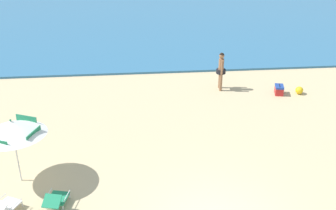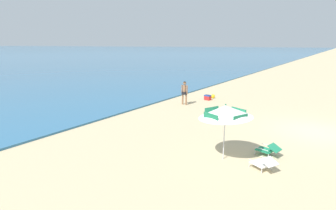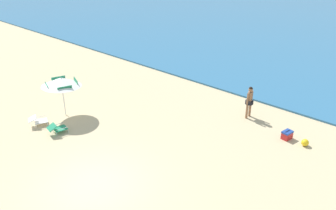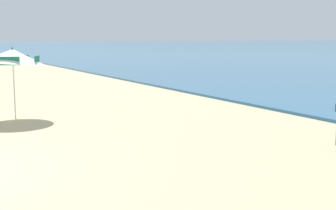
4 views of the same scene
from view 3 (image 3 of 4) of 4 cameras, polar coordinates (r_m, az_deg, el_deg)
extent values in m
plane|color=tan|center=(14.70, -11.49, -12.06)|extent=(800.00, 800.00, 0.00)
cylinder|color=silver|center=(19.50, -16.08, 1.26)|extent=(0.04, 0.04, 2.12)
cone|color=white|center=(19.18, -16.39, 3.51)|extent=(2.52, 2.54, 0.60)
cube|color=#1E724C|center=(19.34, -14.26, 3.65)|extent=(0.67, 0.31, 0.25)
cube|color=#1E724C|center=(19.88, -16.79, 3.95)|extent=(0.31, 0.67, 0.25)
cube|color=#1E724C|center=(19.12, -18.46, 2.81)|extent=(0.67, 0.31, 0.25)
cube|color=#1E724C|center=(18.55, -15.87, 2.46)|extent=(0.31, 0.67, 0.25)
sphere|color=#1E724C|center=(19.08, -16.48, 4.22)|extent=(0.06, 0.06, 0.06)
cube|color=#1E7F56|center=(18.32, -16.53, -3.55)|extent=(0.65, 0.70, 0.04)
cube|color=#1E7F56|center=(18.12, -17.77, -3.33)|extent=(0.57, 0.50, 0.22)
cylinder|color=silver|center=(18.65, -15.94, -3.29)|extent=(0.03, 0.03, 0.18)
cylinder|color=silver|center=(18.24, -15.38, -3.92)|extent=(0.03, 0.03, 0.18)
cylinder|color=silver|center=(18.50, -17.57, -3.78)|extent=(0.03, 0.03, 0.18)
cylinder|color=silver|center=(18.09, -17.04, -4.42)|extent=(0.03, 0.03, 0.18)
cylinder|color=silver|center=(18.49, -16.89, -2.87)|extent=(0.15, 0.53, 0.02)
cylinder|color=silver|center=(18.02, -16.26, -3.59)|extent=(0.15, 0.53, 0.02)
cube|color=white|center=(19.28, -19.28, -2.39)|extent=(0.74, 0.77, 0.04)
cube|color=white|center=(19.19, -20.49, -2.02)|extent=(0.62, 0.59, 0.19)
cylinder|color=silver|center=(19.55, -18.46, -2.21)|extent=(0.03, 0.03, 0.18)
cylinder|color=silver|center=(19.12, -18.33, -2.87)|extent=(0.03, 0.03, 0.18)
cylinder|color=silver|center=(19.55, -20.11, -2.49)|extent=(0.03, 0.03, 0.18)
cylinder|color=silver|center=(19.12, -20.02, -3.15)|extent=(0.03, 0.03, 0.18)
cylinder|color=silver|center=(19.48, -19.39, -1.71)|extent=(0.27, 0.49, 0.02)
cylinder|color=silver|center=(18.98, -19.27, -2.46)|extent=(0.27, 0.49, 0.02)
cylinder|color=#8C6042|center=(19.38, 12.72, -0.60)|extent=(0.12, 0.12, 0.84)
cylinder|color=#8C6042|center=(19.15, 12.26, -0.90)|extent=(0.12, 0.12, 0.84)
cylinder|color=black|center=(19.07, 12.62, 0.43)|extent=(0.42, 0.42, 0.18)
cylinder|color=#8C6042|center=(18.95, 12.70, 1.18)|extent=(0.23, 0.23, 0.60)
cylinder|color=#8C6042|center=(19.13, 13.02, 1.33)|extent=(0.09, 0.09, 0.63)
cylinder|color=#8C6042|center=(18.79, 12.37, 0.93)|extent=(0.09, 0.09, 0.63)
sphere|color=#8C6042|center=(18.77, 12.83, 2.41)|extent=(0.23, 0.23, 0.23)
sphere|color=black|center=(18.76, 12.84, 2.49)|extent=(0.21, 0.21, 0.21)
cube|color=red|center=(17.96, 18.13, -4.59)|extent=(0.43, 0.54, 0.32)
cube|color=navy|center=(17.86, 18.22, -4.04)|extent=(0.44, 0.55, 0.08)
cylinder|color=black|center=(17.83, 18.25, -3.88)|extent=(0.09, 0.33, 0.02)
sphere|color=yellow|center=(17.67, 20.67, -5.53)|extent=(0.34, 0.34, 0.34)
camera|label=1|loc=(11.72, -61.68, 10.32)|focal=47.41mm
camera|label=2|loc=(25.41, -35.90, 10.88)|focal=28.54mm
camera|label=4|loc=(9.54, 28.43, -21.34)|focal=49.60mm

